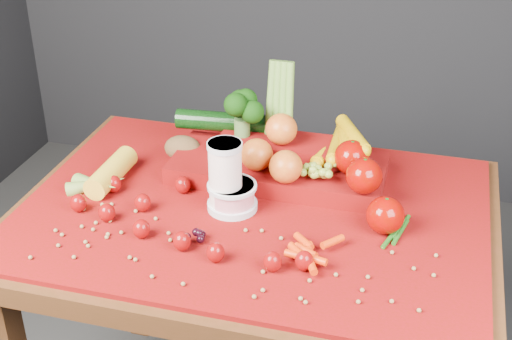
% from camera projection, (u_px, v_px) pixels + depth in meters
% --- Properties ---
extents(table, '(1.10, 0.80, 0.75)m').
position_uv_depth(table, '(254.00, 246.00, 1.69)').
color(table, '#38210C').
rests_on(table, ground).
extents(red_cloth, '(1.05, 0.75, 0.01)m').
position_uv_depth(red_cloth, '(254.00, 210.00, 1.64)').
color(red_cloth, maroon).
rests_on(red_cloth, table).
extents(milk_glass, '(0.08, 0.08, 0.17)m').
position_uv_depth(milk_glass, '(225.00, 174.00, 1.59)').
color(milk_glass, white).
rests_on(milk_glass, red_cloth).
extents(yogurt_bowl, '(0.12, 0.12, 0.06)m').
position_uv_depth(yogurt_bowl, '(232.00, 195.00, 1.62)').
color(yogurt_bowl, silver).
rests_on(yogurt_bowl, red_cloth).
extents(strawberry_scatter, '(0.58, 0.28, 0.05)m').
position_uv_depth(strawberry_scatter, '(171.00, 220.00, 1.55)').
color(strawberry_scatter, maroon).
rests_on(strawberry_scatter, red_cloth).
extents(dark_grape_cluster, '(0.06, 0.05, 0.03)m').
position_uv_depth(dark_grape_cluster, '(194.00, 237.00, 1.51)').
color(dark_grape_cluster, black).
rests_on(dark_grape_cluster, red_cloth).
extents(soybean_scatter, '(0.84, 0.24, 0.01)m').
position_uv_depth(soybean_scatter, '(228.00, 255.00, 1.47)').
color(soybean_scatter, olive).
rests_on(soybean_scatter, red_cloth).
extents(corn_ear, '(0.18, 0.23, 0.06)m').
position_uv_depth(corn_ear, '(101.00, 181.00, 1.70)').
color(corn_ear, yellow).
rests_on(corn_ear, red_cloth).
extents(potato, '(0.10, 0.07, 0.07)m').
position_uv_depth(potato, '(183.00, 148.00, 1.83)').
color(potato, brown).
rests_on(potato, red_cloth).
extents(baby_carrot_pile, '(0.17, 0.17, 0.03)m').
position_uv_depth(baby_carrot_pile, '(321.00, 254.00, 1.45)').
color(baby_carrot_pile, red).
rests_on(baby_carrot_pile, red_cloth).
extents(green_bean_pile, '(0.14, 0.12, 0.01)m').
position_uv_depth(green_bean_pile, '(394.00, 228.00, 1.55)').
color(green_bean_pile, '#1B5713').
rests_on(green_bean_pile, red_cloth).
extents(produce_mound, '(0.61, 0.37, 0.27)m').
position_uv_depth(produce_mound, '(289.00, 157.00, 1.73)').
color(produce_mound, maroon).
rests_on(produce_mound, red_cloth).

